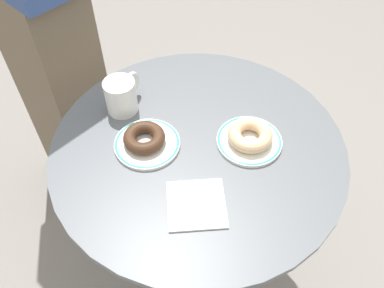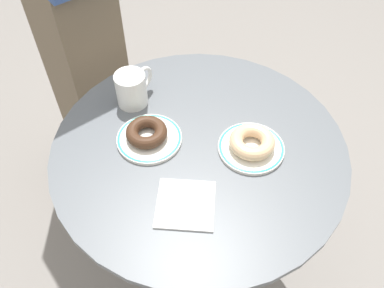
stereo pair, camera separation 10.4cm
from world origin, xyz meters
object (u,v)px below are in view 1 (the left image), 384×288
Objects in this scene: plate_right at (249,141)px; donut_chocolate at (144,138)px; donut_glazed at (250,135)px; coffee_mug at (122,95)px; paper_napkin at (196,204)px; plate_left at (147,144)px; person_figure at (33,1)px; cafe_table at (197,191)px.

donut_chocolate is at bearing -164.05° from plate_right.
coffee_mug reaches higher than donut_glazed.
plate_left is at bearing 139.19° from paper_napkin.
donut_glazed is at bearing -6.02° from coffee_mug.
donut_chocolate is at bearing -48.23° from coffee_mug.
donut_chocolate is at bearing -164.05° from donut_glazed.
paper_napkin is 1.04× the size of coffee_mug.
plate_left is at bearing -163.66° from donut_glazed.
plate_left is 0.27m from plate_right.
donut_chocolate is 0.06× the size of person_figure.
plate_left is 1.59× the size of donut_chocolate.
person_figure reaches higher than cafe_table.
donut_chocolate is 0.93× the size of donut_glazed.
person_figure is (-0.76, 0.30, 0.13)m from plate_right.
cafe_table is at bearing 102.55° from paper_napkin.
donut_glazed is 0.24m from paper_napkin.
donut_chocolate is (-0.14, -0.03, 0.25)m from cafe_table.
plate_left is 1.47× the size of donut_glazed.
plate_left is at bearing -163.66° from plate_right.
cafe_table is at bearing -162.08° from donut_glazed.
donut_glazed reaches higher than plate_left.
cafe_table is 0.29m from donut_chocolate.
coffee_mug is at bearing 136.81° from paper_napkin.
paper_napkin is 0.86m from person_figure.
coffee_mug is 0.07× the size of person_figure.
plate_right is 0.38m from coffee_mug.
plate_right is at bearing 15.95° from donut_chocolate.
person_figure reaches higher than plate_left.
donut_chocolate reaches higher than paper_napkin.
plate_left reaches higher than paper_napkin.
donut_chocolate is at bearing -37.60° from person_figure.
paper_napkin is 0.08× the size of person_figure.
donut_chocolate is (-0.01, 0.00, 0.02)m from plate_left.
paper_napkin is (0.18, -0.15, -0.03)m from donut_chocolate.
plate_left is (-0.13, -0.03, 0.23)m from cafe_table.
person_figure is at bearing 142.40° from donut_chocolate.
cafe_table is 0.27m from plate_right.
plate_left is at bearing -1.09° from donut_chocolate.
donut_chocolate reaches higher than plate_left.
person_figure is (-0.39, 0.26, 0.08)m from coffee_mug.
donut_chocolate is 0.81× the size of paper_napkin.
donut_chocolate is 0.28m from donut_glazed.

